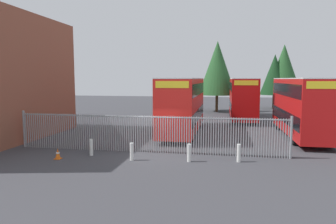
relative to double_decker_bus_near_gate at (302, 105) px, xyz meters
name	(u,v)px	position (x,y,z in m)	size (l,w,h in m)	color
ground_plane	(176,130)	(-9.67, 0.99, -2.42)	(100.00, 100.00, 0.00)	#3D3D42
palisade_fence	(147,133)	(-10.20, -7.01, -1.24)	(16.31, 0.14, 2.35)	gray
double_decker_bus_near_gate	(302,105)	(0.00, 0.00, 0.00)	(2.54, 10.81, 4.42)	red
double_decker_bus_behind_fence_left	(183,103)	(-8.98, 0.00, 0.00)	(2.54, 10.81, 4.42)	red
double_decker_bus_behind_fence_right	(242,97)	(-3.80, 9.60, 0.00)	(2.54, 10.81, 4.42)	#B70C0C
bollard_near_left	(91,147)	(-13.14, -8.34, -1.95)	(0.20, 0.20, 0.95)	silver
bollard_center_front	(132,152)	(-10.56, -8.93, -1.95)	(0.20, 0.20, 0.95)	silver
bollard_near_right	(189,153)	(-7.51, -8.65, -1.95)	(0.20, 0.20, 0.95)	silver
bollard_far_right	(239,153)	(-4.94, -8.23, -1.95)	(0.20, 0.20, 0.95)	silver
traffic_cone_by_gate	(58,154)	(-14.61, -9.39, -2.13)	(0.34, 0.34, 0.59)	orange
tree_tall_back	(217,68)	(-6.69, 17.03, 3.36)	(4.95, 4.95, 9.32)	#4C3823
tree_short_side	(284,68)	(2.74, 22.87, 3.53)	(4.72, 4.72, 9.33)	#4C3823
tree_mid_row	(275,75)	(1.42, 22.39, 2.55)	(4.08, 4.08, 7.90)	#4C3823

